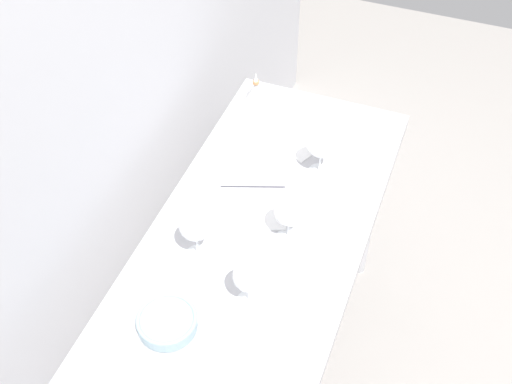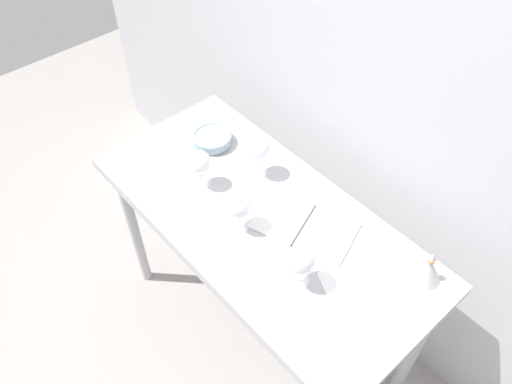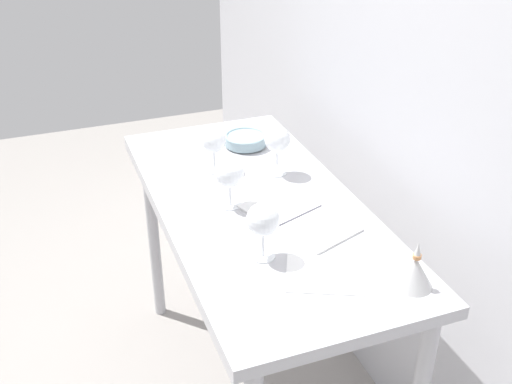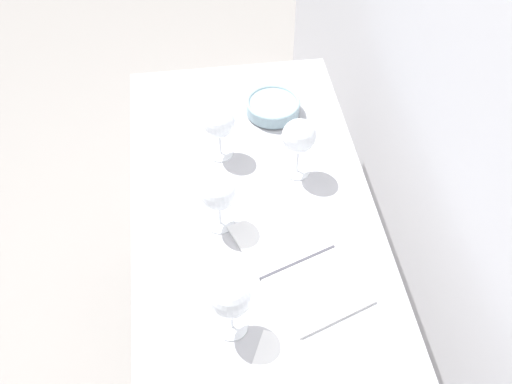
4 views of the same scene
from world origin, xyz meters
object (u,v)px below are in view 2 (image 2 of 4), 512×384
at_px(wine_glass_near_center, 239,206).
at_px(wine_glass_near_left, 200,163).
at_px(open_notebook, 304,225).
at_px(tasting_sheet_lower, 356,286).
at_px(wine_glass_near_right, 301,260).
at_px(decanter_funnel, 428,269).
at_px(tasting_bowl, 212,138).
at_px(wine_glass_far_left, 258,149).

distance_m(wine_glass_near_center, wine_glass_near_left, 0.27).
height_order(wine_glass_near_center, open_notebook, wine_glass_near_center).
bearing_deg(tasting_sheet_lower, wine_glass_near_right, -112.59).
xyz_separation_m(wine_glass_near_left, open_notebook, (0.42, 0.15, -0.11)).
bearing_deg(decanter_funnel, open_notebook, -160.47).
xyz_separation_m(tasting_bowl, decanter_funnel, (1.01, 0.12, 0.02)).
height_order(wine_glass_near_center, wine_glass_near_left, wine_glass_near_center).
distance_m(wine_glass_far_left, wine_glass_near_left, 0.23).
bearing_deg(open_notebook, decanter_funnel, -0.51).
bearing_deg(tasting_sheet_lower, wine_glass_far_left, -164.89).
relative_size(wine_glass_far_left, tasting_sheet_lower, 0.85).
height_order(wine_glass_near_left, decanter_funnel, wine_glass_near_left).
bearing_deg(tasting_bowl, wine_glass_near_center, -25.96).
bearing_deg(tasting_bowl, wine_glass_far_left, 6.01).
relative_size(wine_glass_near_center, tasting_bowl, 1.01).
bearing_deg(wine_glass_far_left, wine_glass_near_right, -26.59).
bearing_deg(wine_glass_far_left, tasting_bowl, -173.99).
distance_m(wine_glass_near_right, tasting_bowl, 0.77).
height_order(tasting_bowl, decanter_funnel, decanter_funnel).
xyz_separation_m(wine_glass_far_left, wine_glass_near_center, (0.16, -0.23, -0.01)).
distance_m(wine_glass_near_right, decanter_funnel, 0.44).
xyz_separation_m(wine_glass_far_left, tasting_bowl, (-0.26, -0.03, -0.10)).
relative_size(tasting_bowl, decanter_funnel, 1.21).
xyz_separation_m(wine_glass_near_right, decanter_funnel, (0.27, 0.33, -0.08)).
bearing_deg(tasting_sheet_lower, wine_glass_near_left, -147.24).
bearing_deg(open_notebook, tasting_sheet_lower, -29.90).
height_order(wine_glass_far_left, decanter_funnel, wine_glass_far_left).
bearing_deg(wine_glass_near_center, wine_glass_far_left, 124.85).
height_order(wine_glass_far_left, wine_glass_near_center, wine_glass_far_left).
xyz_separation_m(wine_glass_near_left, tasting_bowl, (-0.16, 0.18, -0.09)).
distance_m(tasting_sheet_lower, tasting_bowl, 0.88).
xyz_separation_m(wine_glass_near_right, tasting_bowl, (-0.74, 0.21, -0.10)).
relative_size(wine_glass_near_right, wine_glass_near_left, 1.07).
height_order(wine_glass_far_left, open_notebook, wine_glass_far_left).
height_order(wine_glass_near_left, tasting_bowl, wine_glass_near_left).
bearing_deg(wine_glass_far_left, open_notebook, -9.84).
xyz_separation_m(wine_glass_near_center, tasting_bowl, (-0.42, 0.21, -0.09)).
relative_size(wine_glass_far_left, wine_glass_near_center, 1.08).
xyz_separation_m(tasting_sheet_lower, decanter_funnel, (0.13, 0.20, 0.05)).
bearing_deg(wine_glass_near_left, wine_glass_far_left, 63.67).
height_order(wine_glass_near_center, tasting_sheet_lower, wine_glass_near_center).
height_order(tasting_sheet_lower, tasting_bowl, tasting_bowl).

